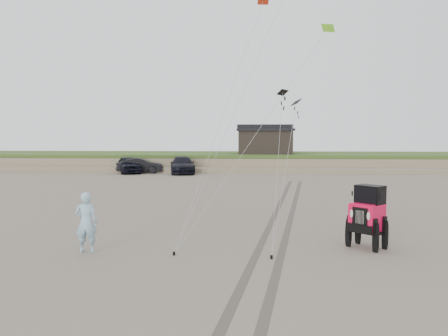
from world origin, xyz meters
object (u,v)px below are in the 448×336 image
Objects in this scene: truck_a at (129,165)px; truck_c at (182,165)px; jeep at (367,223)px; man at (86,222)px; cabin at (265,140)px; truck_b at (140,166)px.

truck_a is 0.87× the size of truck_c.
man is at bearing -128.87° from jeep.
cabin reaches higher than truck_b.
truck_b is (-12.86, -7.05, -2.47)m from cabin.
truck_c is at bearing 155.14° from jeep.
truck_a is at bearing 79.45° from truck_b.
man is at bearing -97.76° from truck_c.
truck_b is at bearing -85.76° from man.
jeep reaches higher than truck_a.
truck_c is at bearing -93.99° from man.
truck_a is 1.09× the size of truck_b.
cabin is at bearing -107.66° from man.
truck_a is 5.51m from truck_c.
man is (6.97, -29.81, 0.14)m from truck_a.
truck_b is at bearing -151.29° from cabin.
jeep reaches higher than truck_b.
cabin is 14.88m from truck_b.
man is (5.80, -29.75, 0.24)m from truck_b.
truck_a is at bearing -83.65° from man.
truck_a is 33.03m from jeep.
truck_a is at bearing 168.45° from truck_c.
man is at bearing -100.95° from truck_a.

